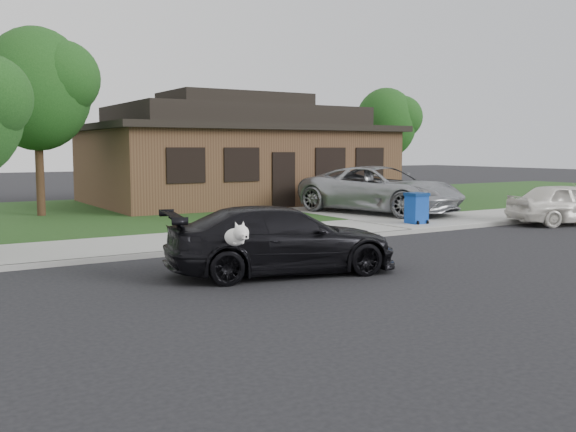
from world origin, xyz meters
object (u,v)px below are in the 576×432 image
sedan (282,240)px  minivan (381,189)px  white_compact (570,204)px  recycling_bin (417,208)px

sedan → minivan: minivan is taller
white_compact → recycling_bin: 5.11m
white_compact → minivan: bearing=55.2°
recycling_bin → minivan: bearing=71.4°
recycling_bin → white_compact: bearing=-20.3°
minivan → white_compact: size_ratio=1.52×
white_compact → recycling_bin: bearing=87.7°
sedan → minivan: 11.01m
minivan → recycling_bin: 3.34m
sedan → minivan: size_ratio=0.81×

